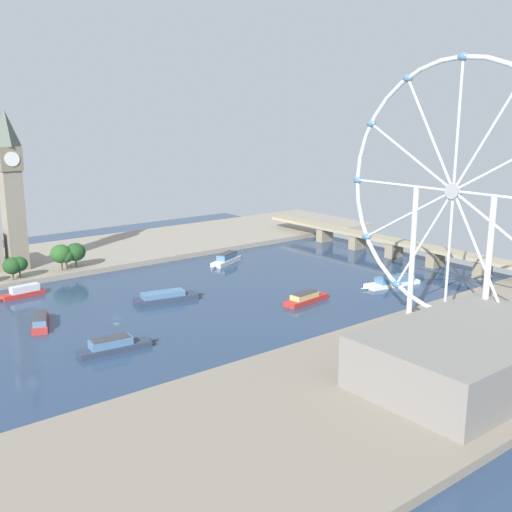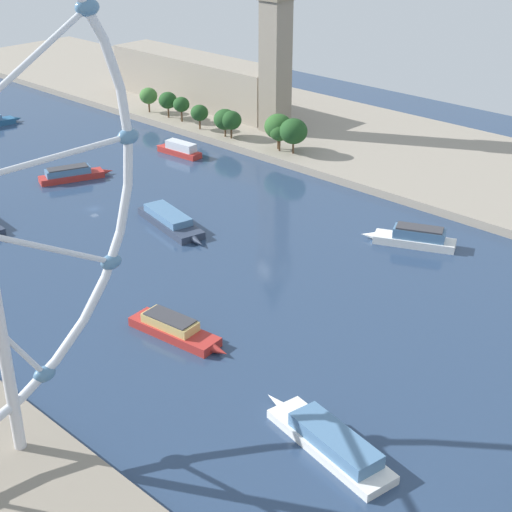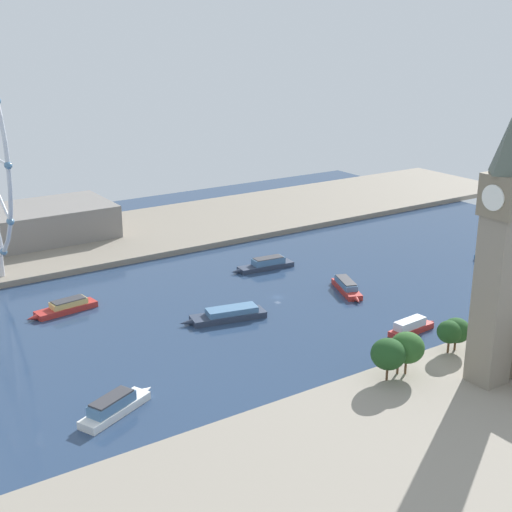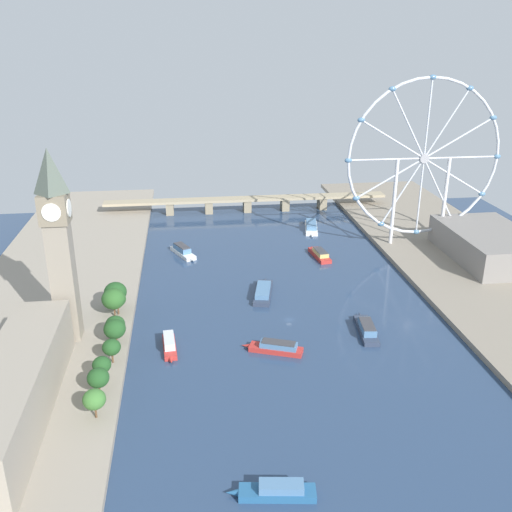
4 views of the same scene
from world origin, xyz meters
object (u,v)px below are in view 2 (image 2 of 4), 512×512
object	(u,v)px
tour_boat_2	(170,221)
tour_boat_7	(415,238)
parliament_block	(197,80)
tour_boat_6	(72,174)
clock_tower	(276,24)
tour_boat_5	(331,442)
tour_boat_4	(175,329)
tour_boat_3	(179,149)

from	to	relation	value
tour_boat_2	tour_boat_7	distance (m)	80.06
parliament_block	tour_boat_6	size ratio (longest dim) A/B	3.64
tour_boat_6	tour_boat_7	world-z (taller)	tour_boat_7
clock_tower	tour_boat_7	world-z (taller)	clock_tower
clock_tower	tour_boat_5	xyz separation A→B (m)	(146.83, 148.26, -46.67)
parliament_block	tour_boat_5	bearing A→B (deg)	53.25
tour_boat_6	parliament_block	bearing A→B (deg)	42.01
clock_tower	tour_boat_4	size ratio (longest dim) A/B	2.89
parliament_block	tour_boat_4	size ratio (longest dim) A/B	3.36
tour_boat_7	tour_boat_6	bearing A→B (deg)	-6.90
clock_tower	tour_boat_2	bearing A→B (deg)	22.61
clock_tower	tour_boat_4	distance (m)	174.12
tour_boat_5	tour_boat_3	bearing A→B (deg)	-21.55
parliament_block	tour_boat_5	world-z (taller)	parliament_block
parliament_block	tour_boat_6	distance (m)	109.16
parliament_block	tour_boat_2	distance (m)	144.26
tour_boat_4	tour_boat_7	distance (m)	88.83
tour_boat_4	tour_boat_6	world-z (taller)	tour_boat_6
clock_tower	tour_boat_6	xyz separation A→B (m)	(93.38, -20.66, -46.57)
clock_tower	tour_boat_3	size ratio (longest dim) A/B	3.60
tour_boat_3	tour_boat_7	world-z (taller)	tour_boat_7
tour_boat_3	tour_boat_4	world-z (taller)	tour_boat_3
clock_tower	parliament_block	world-z (taller)	clock_tower
tour_boat_3	tour_boat_5	size ratio (longest dim) A/B	0.66
tour_boat_2	tour_boat_5	xyz separation A→B (m)	(50.82, 108.26, 0.06)
tour_boat_5	tour_boat_6	bearing A→B (deg)	-6.90
tour_boat_5	tour_boat_7	distance (m)	102.95
clock_tower	tour_boat_3	world-z (taller)	clock_tower
clock_tower	tour_boat_5	world-z (taller)	clock_tower
tour_boat_5	parliament_block	bearing A→B (deg)	-26.08
tour_boat_7	tour_boat_2	bearing A→B (deg)	8.31
tour_boat_5	tour_boat_7	xyz separation A→B (m)	(-94.39, -41.10, 0.48)
tour_boat_5	tour_boat_6	distance (m)	177.18
tour_boat_4	tour_boat_6	size ratio (longest dim) A/B	1.09
parliament_block	tour_boat_7	xyz separation A→B (m)	(60.48, 166.33, -11.70)
parliament_block	tour_boat_5	size ratio (longest dim) A/B	2.75
clock_tower	tour_boat_3	bearing A→B (deg)	-15.37
clock_tower	tour_boat_4	world-z (taller)	clock_tower
tour_boat_7	tour_boat_3	bearing A→B (deg)	-27.96
tour_boat_4	tour_boat_5	size ratio (longest dim) A/B	0.82
tour_boat_2	tour_boat_4	world-z (taller)	tour_boat_4
parliament_block	tour_boat_5	distance (m)	259.15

